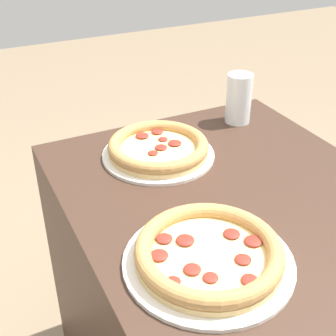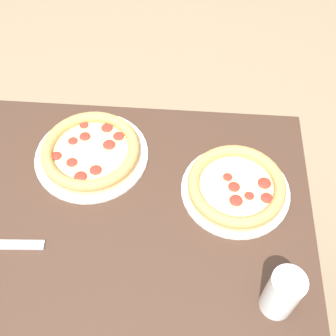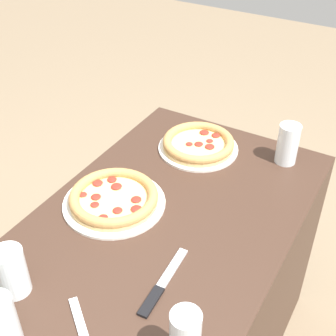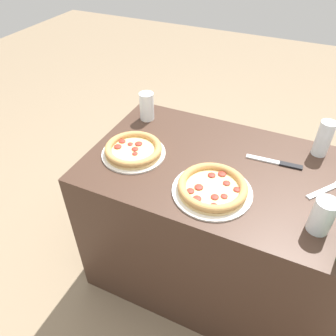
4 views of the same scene
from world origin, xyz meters
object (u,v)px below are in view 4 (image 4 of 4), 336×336
glass_red_wine (322,217)px  knife (277,163)px  pizza_pepperoni (212,188)px  glass_mango_juice (147,107)px  glass_lemonade (323,140)px  pizza_salami (133,150)px  spoon (329,188)px

glass_red_wine → knife: glass_red_wine is taller
pizza_pepperoni → glass_mango_juice: 0.58m
pizza_pepperoni → glass_mango_juice: glass_mango_juice is taller
glass_mango_juice → glass_lemonade: bearing=-176.2°
glass_lemonade → knife: glass_lemonade is taller
knife → glass_mango_juice: bearing=-7.8°
pizza_salami → spoon: 0.78m
pizza_salami → glass_red_wine: (-0.75, 0.10, 0.04)m
pizza_salami → knife: 0.59m
pizza_pepperoni → glass_mango_juice: size_ratio=2.20×
pizza_salami → glass_lemonade: 0.79m
glass_lemonade → pizza_salami: bearing=24.9°
pizza_salami → glass_lemonade: bearing=-155.1°
glass_mango_juice → spoon: bearing=169.1°
knife → spoon: spoon is taller
pizza_salami → glass_mango_juice: glass_mango_juice is taller
glass_red_wine → pizza_salami: bearing=-7.9°
pizza_salami → glass_red_wine: glass_red_wine is taller
pizza_pepperoni → glass_red_wine: 0.37m
pizza_pepperoni → glass_red_wine: (-0.37, 0.02, 0.04)m
glass_lemonade → spoon: bearing=104.7°
glass_red_wine → glass_mango_juice: glass_mango_juice is taller
pizza_pepperoni → spoon: pizza_pepperoni is taller
glass_red_wine → glass_mango_juice: bearing=-24.8°
glass_mango_juice → knife: glass_mango_juice is taller
glass_mango_juice → knife: size_ratio=0.60×
pizza_pepperoni → knife: 0.33m
glass_lemonade → knife: 0.22m
glass_lemonade → spoon: glass_lemonade is taller
knife → pizza_salami: bearing=18.6°
knife → spoon: (-0.21, 0.07, 0.00)m
pizza_pepperoni → spoon: bearing=-153.3°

